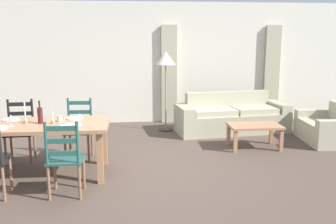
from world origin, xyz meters
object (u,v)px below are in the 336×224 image
(wine_bottle, at_px, (40,115))
(couch, at_px, (231,117))
(coffee_cup_primary, at_px, (60,119))
(dining_chair_far_left, at_px, (20,131))
(wine_glass_near_left, at_px, (11,118))
(coffee_table, at_px, (254,128))
(standing_lamp, at_px, (166,63))
(wine_glass_near_right, at_px, (80,117))
(dining_chair_far_right, at_px, (79,129))
(armchair_upholstered, at_px, (330,129))
(dining_table, at_px, (39,129))
(dining_chair_near_right, at_px, (65,159))

(wine_bottle, xyz_separation_m, couch, (3.29, 2.23, -0.58))
(wine_bottle, xyz_separation_m, coffee_cup_primary, (0.24, 0.07, -0.07))
(dining_chair_far_left, height_order, wine_glass_near_left, dining_chair_far_left)
(couch, height_order, coffee_table, couch)
(standing_lamp, bearing_deg, wine_glass_near_right, -118.51)
(dining_chair_far_right, bearing_deg, standing_lamp, 47.13)
(armchair_upholstered, bearing_deg, dining_table, -165.65)
(dining_table, distance_m, coffee_table, 3.57)
(coffee_table, xyz_separation_m, standing_lamp, (-1.44, 1.40, 1.06))
(couch, bearing_deg, armchair_upholstered, -30.79)
(couch, bearing_deg, dining_chair_far_left, -158.23)
(coffee_table, height_order, armchair_upholstered, armchair_upholstered)
(wine_bottle, height_order, armchair_upholstered, wine_bottle)
(dining_chair_far_right, xyz_separation_m, coffee_cup_primary, (-0.16, -0.68, 0.32))
(dining_chair_near_right, xyz_separation_m, armchair_upholstered, (4.47, 2.02, -0.23))
(standing_lamp, bearing_deg, couch, -7.86)
(couch, bearing_deg, wine_glass_near_left, -146.81)
(dining_chair_far_right, bearing_deg, dining_chair_far_left, -177.69)
(dining_table, distance_m, dining_chair_far_right, 0.89)
(dining_chair_far_left, xyz_separation_m, standing_lamp, (2.45, 1.70, 0.93))
(dining_chair_near_right, relative_size, standing_lamp, 0.59)
(wine_glass_near_right, height_order, coffee_table, wine_glass_near_right)
(coffee_cup_primary, distance_m, standing_lamp, 2.96)
(wine_glass_near_right, bearing_deg, standing_lamp, 61.49)
(dining_chair_near_right, distance_m, wine_bottle, 0.96)
(armchair_upholstered, bearing_deg, dining_chair_far_left, -174.26)
(dining_chair_far_right, xyz_separation_m, coffee_table, (2.98, 0.26, -0.12))
(wine_glass_near_right, xyz_separation_m, armchair_upholstered, (4.36, 1.40, -0.61))
(dining_table, height_order, coffee_table, dining_table)
(coffee_table, bearing_deg, dining_chair_far_left, -175.61)
(armchair_upholstered, bearing_deg, wine_glass_near_right, -162.14)
(wine_bottle, bearing_deg, coffee_table, 16.69)
(dining_table, relative_size, coffee_cup_primary, 21.11)
(coffee_cup_primary, height_order, couch, coffee_cup_primary)
(dining_table, height_order, couch, couch)
(couch, distance_m, coffee_table, 1.22)
(wine_glass_near_right, bearing_deg, dining_chair_far_right, 99.70)
(armchair_upholstered, bearing_deg, dining_chair_far_right, -173.58)
(dining_chair_near_right, distance_m, couch, 4.13)
(couch, relative_size, armchair_upholstered, 1.96)
(wine_bottle, distance_m, standing_lamp, 3.15)
(dining_chair_far_right, height_order, standing_lamp, standing_lamp)
(dining_chair_far_right, relative_size, wine_glass_near_left, 5.96)
(dining_chair_near_right, bearing_deg, armchair_upholstered, 24.30)
(dining_chair_near_right, bearing_deg, wine_glass_near_right, 79.74)
(coffee_table, relative_size, standing_lamp, 0.55)
(armchair_upholstered, height_order, standing_lamp, standing_lamp)
(dining_table, distance_m, wine_bottle, 0.21)
(dining_chair_far_left, bearing_deg, couch, 21.77)
(dining_table, distance_m, armchair_upholstered, 5.11)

